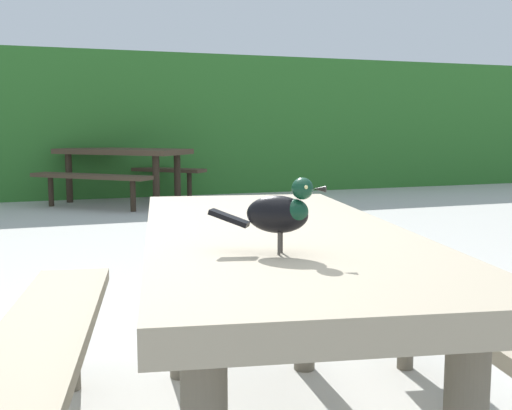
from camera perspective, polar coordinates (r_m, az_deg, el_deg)
hedge_wall at (r=9.96m, az=-17.45°, el=6.99°), size 28.00×1.46×2.13m
picnic_table_foreground at (r=1.92m, az=1.67°, el=-7.50°), size 1.97×2.00×0.74m
bird_grackle at (r=1.48m, az=2.35°, el=-0.59°), size 0.25×0.18×0.18m
picnic_table_mid_left at (r=8.73m, az=-12.09°, el=3.84°), size 2.40×2.40×0.74m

